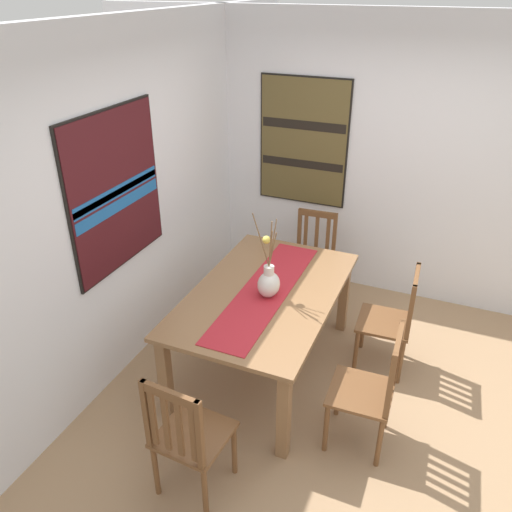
{
  "coord_description": "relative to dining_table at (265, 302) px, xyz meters",
  "views": [
    {
      "loc": [
        -3.0,
        -0.54,
        2.92
      ],
      "look_at": [
        0.2,
        0.81,
        1.03
      ],
      "focal_mm": 36.19,
      "sensor_mm": 36.0,
      "label": 1
    }
  ],
  "objects": [
    {
      "name": "centerpiece_vase",
      "position": [
        -0.05,
        -0.05,
        0.23
      ],
      "size": [
        0.2,
        0.19,
        0.7
      ],
      "color": "silver",
      "rests_on": "dining_table"
    },
    {
      "name": "ground_plane",
      "position": [
        -0.16,
        -0.71,
        -0.67
      ],
      "size": [
        6.4,
        6.4,
        0.03
      ],
      "primitive_type": "cube",
      "color": "#A37F5B"
    },
    {
      "name": "painting_on_side_wall",
      "position": [
        1.64,
        0.26,
        0.82
      ],
      "size": [
        0.05,
        0.9,
        1.26
      ],
      "color": "black"
    },
    {
      "name": "table_runner",
      "position": [
        -0.0,
        0.0,
        0.1
      ],
      "size": [
        1.6,
        0.36,
        0.01
      ],
      "primitive_type": "cube",
      "color": "#B7232D",
      "rests_on": "dining_table"
    },
    {
      "name": "wall_side",
      "position": [
        1.7,
        -0.71,
        0.69
      ],
      "size": [
        0.12,
        6.4,
        2.7
      ],
      "primitive_type": "cube",
      "color": "silver",
      "rests_on": "ground_plane"
    },
    {
      "name": "wall_back",
      "position": [
        -0.16,
        1.15,
        0.69
      ],
      "size": [
        6.4,
        0.12,
        2.7
      ],
      "primitive_type": "cube",
      "color": "silver",
      "rests_on": "ground_plane"
    },
    {
      "name": "chair_0",
      "position": [
        -0.45,
        -0.95,
        -0.16
      ],
      "size": [
        0.43,
        0.43,
        0.96
      ],
      "color": "brown",
      "rests_on": "ground_plane"
    },
    {
      "name": "chair_3",
      "position": [
        0.42,
        -0.95,
        -0.17
      ],
      "size": [
        0.44,
        0.44,
        0.93
      ],
      "color": "brown",
      "rests_on": "ground_plane"
    },
    {
      "name": "dining_table",
      "position": [
        0.0,
        0.0,
        0.0
      ],
      "size": [
        1.74,
        1.07,
        0.76
      ],
      "color": "#8E6642",
      "rests_on": "ground_plane"
    },
    {
      "name": "chair_1",
      "position": [
        -1.28,
        -0.02,
        -0.17
      ],
      "size": [
        0.45,
        0.45,
        0.95
      ],
      "color": "brown",
      "rests_on": "ground_plane"
    },
    {
      "name": "painting_on_back_wall",
      "position": [
        -0.28,
        1.08,
        0.87
      ],
      "size": [
        1.04,
        0.05,
        1.19
      ],
      "color": "black"
    },
    {
      "name": "chair_2",
      "position": [
        1.24,
        -0.01,
        -0.2
      ],
      "size": [
        0.44,
        0.44,
        0.89
      ],
      "color": "brown",
      "rests_on": "ground_plane"
    }
  ]
}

